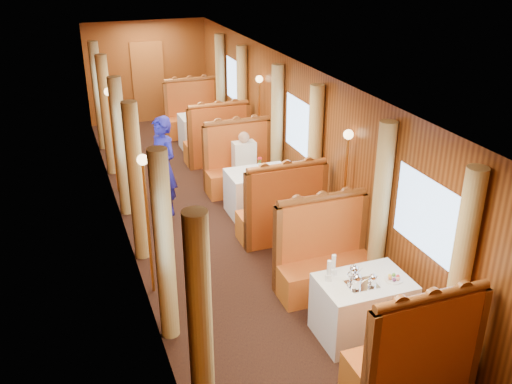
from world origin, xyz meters
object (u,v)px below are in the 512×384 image
banquette_far_fwd (217,144)px  steward (163,166)px  tea_tray (362,285)px  teapot_right (372,282)px  banquette_far_aft (193,117)px  rose_vase_mid (260,161)px  table_mid (259,192)px  table_far (205,132)px  passenger (245,158)px  banquette_mid_fwd (282,215)px  banquette_near_aft (324,262)px  teapot_left (356,284)px  rose_vase_far (204,107)px  teapot_back (354,274)px  table_near (362,308)px  banquette_near_fwd (413,360)px  fruit_plate (394,278)px  banquette_mid_aft (240,169)px

banquette_far_fwd → steward: (-1.50, -1.95, 0.43)m
tea_tray → teapot_right: bearing=-35.2°
banquette_far_aft → rose_vase_mid: 4.52m
table_mid → teapot_right: 3.66m
tea_tray → table_far: bearing=89.3°
banquette_far_aft → rose_vase_mid: banquette_far_aft is taller
steward → passenger: (1.50, 0.21, -0.11)m
table_far → banquette_mid_fwd: bearing=-90.0°
banquette_near_aft → rose_vase_mid: bearing=89.5°
table_far → teapot_left: 7.14m
rose_vase_far → tea_tray: bearing=-90.7°
teapot_left → teapot_back: teapot_left is taller
banquette_near_aft → passenger: size_ratio=1.76×
passenger → table_mid: bearing=-90.0°
teapot_back → rose_vase_far: (0.12, 6.96, 0.11)m
banquette_mid_fwd → teapot_left: (-0.18, -2.61, 0.40)m
table_near → teapot_right: 0.46m
banquette_near_fwd → fruit_plate: bearing=70.8°
banquette_mid_fwd → steward: bearing=134.1°
banquette_near_fwd → passenger: bearing=90.0°
banquette_near_aft → banquette_near_fwd: bearing=-90.0°
tea_tray → passenger: (0.08, 4.31, -0.02)m
teapot_back → passenger: 4.18m
teapot_back → banquette_mid_aft: bearing=81.2°
banquette_near_fwd → steward: (-1.50, 5.05, 0.43)m
tea_tray → rose_vase_mid: bearing=88.3°
teapot_right → passenger: (-0.01, 4.38, -0.07)m
table_near → banquette_near_fwd: (0.00, -1.01, 0.05)m
banquette_near_aft → teapot_left: bearing=-99.2°
table_mid → fruit_plate: (0.32, -3.60, 0.39)m
banquette_mid_aft → tea_tray: banquette_mid_aft is taller
table_near → banquette_mid_fwd: size_ratio=0.78×
teapot_right → fruit_plate: size_ratio=0.73×
teapot_left → fruit_plate: teapot_left is taller
table_near → banquette_near_aft: 1.02m
fruit_plate → passenger: (-0.32, 4.34, -0.03)m
banquette_near_aft → banquette_far_fwd: size_ratio=1.00×
banquette_near_fwd → table_mid: 4.51m
rose_vase_mid → tea_tray: bearing=-91.7°
table_mid → banquette_far_fwd: size_ratio=0.78×
table_far → rose_vase_far: (0.01, 0.02, 0.55)m
fruit_plate → rose_vase_far: (-0.31, 7.12, 0.16)m
banquette_mid_fwd → teapot_back: 2.46m
steward → rose_vase_mid: bearing=49.5°
teapot_left → passenger: (0.18, 4.36, -0.08)m
banquette_mid_fwd → steward: size_ratio=0.79×
table_mid → rose_vase_mid: rose_vase_mid is taller
teapot_left → fruit_plate: 0.51m
banquette_mid_fwd → rose_vase_mid: size_ratio=3.72×
tea_tray → banquette_near_aft: bearing=85.7°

